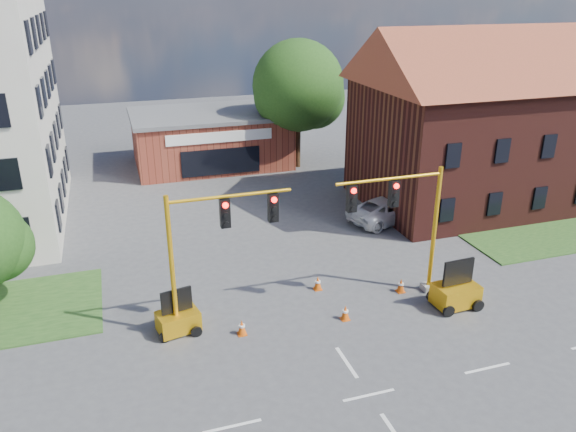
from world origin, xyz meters
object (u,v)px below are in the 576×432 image
object	(u,v)px
pickup_white	(388,209)
trailer_west	(178,319)
signal_mast_east	(404,219)
signal_mast_west	(212,244)
trailer_east	(456,292)

from	to	relation	value
pickup_white	trailer_west	bearing A→B (deg)	104.40
signal_mast_east	signal_mast_west	bearing A→B (deg)	180.00
signal_mast_west	trailer_east	xyz separation A→B (m)	(10.72, -1.66, -3.22)
trailer_west	pickup_white	xyz separation A→B (m)	(14.09, 8.29, 0.14)
signal_mast_west	trailer_east	bearing A→B (deg)	-8.79
signal_mast_west	signal_mast_east	xyz separation A→B (m)	(8.71, 0.00, 0.00)
signal_mast_west	signal_mast_east	bearing A→B (deg)	0.00
signal_mast_west	signal_mast_east	distance (m)	8.71
signal_mast_east	trailer_west	distance (m)	10.80
signal_mast_west	trailer_west	world-z (taller)	signal_mast_west
trailer_east	pickup_white	world-z (taller)	trailer_east
signal_mast_west	pickup_white	bearing A→B (deg)	33.97
signal_mast_east	pickup_white	size ratio (longest dim) A/B	1.16
signal_mast_west	pickup_white	xyz separation A→B (m)	(12.52, 8.43, -3.17)
trailer_west	trailer_east	distance (m)	12.42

